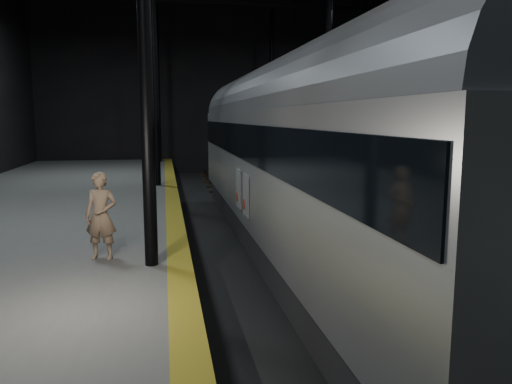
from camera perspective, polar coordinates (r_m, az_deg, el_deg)
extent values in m
plane|color=black|center=(14.82, 3.61, -6.81)|extent=(44.00, 44.00, 0.00)
cube|color=#575754|center=(14.83, -25.91, -5.67)|extent=(9.00, 43.80, 1.00)
cube|color=olive|center=(14.17, -9.23, -3.44)|extent=(0.50, 43.80, 0.01)
cube|color=#3F3328|center=(14.63, 0.87, -6.31)|extent=(0.08, 43.00, 0.14)
cube|color=#3F3328|center=(14.97, 6.31, -6.02)|extent=(0.08, 43.00, 0.14)
cube|color=black|center=(14.81, 3.62, -6.58)|extent=(2.40, 42.00, 0.12)
cylinder|color=black|center=(10.09, -12.73, 20.25)|extent=(0.26, 0.26, 10.00)
cylinder|color=black|center=(12.44, 26.97, 17.28)|extent=(0.26, 0.26, 10.00)
cylinder|color=black|center=(21.97, -11.51, 13.80)|extent=(0.26, 0.26, 10.00)
cylinder|color=black|center=(23.14, 8.22, 13.61)|extent=(0.26, 0.26, 10.00)
cylinder|color=black|center=(33.93, -11.16, 11.89)|extent=(0.26, 0.26, 10.00)
cylinder|color=black|center=(34.70, 1.77, 11.96)|extent=(0.26, 0.26, 10.00)
cube|color=black|center=(28.73, -3.42, 20.73)|extent=(23.60, 0.15, 0.18)
cube|color=#95989C|center=(13.76, 4.34, 2.93)|extent=(2.93, 20.24, 3.04)
cube|color=black|center=(14.08, 4.25, -4.80)|extent=(2.68, 19.83, 0.86)
cube|color=black|center=(13.71, 4.37, 5.88)|extent=(3.00, 19.93, 0.91)
cylinder|color=slate|center=(13.70, 4.41, 9.26)|extent=(2.88, 20.04, 2.88)
cube|color=black|center=(7.95, 17.97, -18.93)|extent=(1.82, 2.23, 0.35)
cube|color=black|center=(20.94, -0.66, -1.41)|extent=(1.82, 2.23, 0.35)
cube|color=silver|center=(12.55, -1.14, -0.38)|extent=(0.04, 0.76, 1.06)
cube|color=silver|center=(13.73, -1.96, 0.39)|extent=(0.04, 0.76, 1.06)
cylinder|color=#A92E14|center=(12.76, -1.36, -1.38)|extent=(0.03, 0.26, 0.26)
cylinder|color=#A92E14|center=(13.95, -2.15, -0.54)|extent=(0.03, 0.26, 0.26)
imported|color=#9E7D60|center=(10.75, -17.29, -2.62)|extent=(0.75, 0.59, 1.82)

